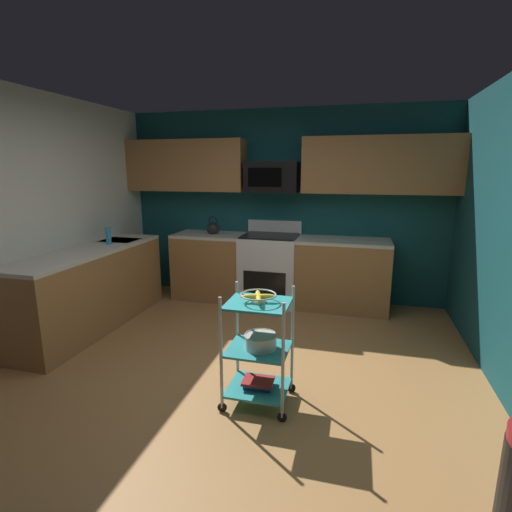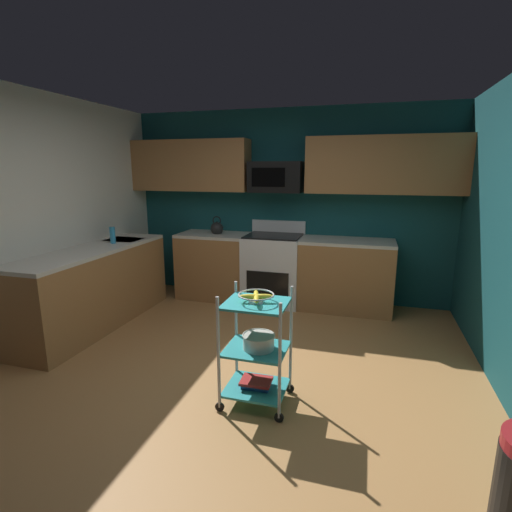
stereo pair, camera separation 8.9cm
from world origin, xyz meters
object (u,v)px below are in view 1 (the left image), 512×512
microwave (272,177)px  mixing_bowl_large (261,341)px  oven_range (270,268)px  fruit_bowl (258,296)px  dish_soap_bottle (108,236)px  book_stack (258,383)px  rolling_cart (258,349)px  kettle (213,228)px

microwave → mixing_bowl_large: 2.76m
oven_range → fruit_bowl: oven_range is taller
fruit_bowl → mixing_bowl_large: 0.36m
microwave → dish_soap_bottle: 2.20m
microwave → book_stack: size_ratio=2.82×
microwave → dish_soap_bottle: size_ratio=3.50×
mixing_bowl_large → oven_range: bearing=101.1°
rolling_cart → fruit_bowl: (-0.00, 0.00, 0.42)m
book_stack → microwave: bearing=100.2°
fruit_bowl → mixing_bowl_large: (0.02, -0.00, -0.36)m
mixing_bowl_large → kettle: (-1.28, 2.35, 0.48)m
oven_range → kettle: 0.97m
fruit_bowl → book_stack: fruit_bowl is taller
fruit_bowl → book_stack: 0.71m
oven_range → rolling_cart: (0.44, -2.35, -0.03)m
fruit_bowl → mixing_bowl_large: bearing=-0.0°
fruit_bowl → rolling_cart: bearing=0.0°
kettle → microwave: bearing=7.6°
rolling_cart → oven_range: bearing=100.6°
mixing_bowl_large → kettle: 2.71m
microwave → fruit_bowl: 2.63m
mixing_bowl_large → book_stack: mixing_bowl_large is taller
fruit_bowl → mixing_bowl_large: fruit_bowl is taller
kettle → fruit_bowl: bearing=-61.8°
microwave → kettle: bearing=-172.4°
rolling_cart → dish_soap_bottle: dish_soap_bottle is taller
mixing_bowl_large → microwave: bearing=100.6°
rolling_cart → fruit_bowl: size_ratio=3.36×
kettle → dish_soap_bottle: 1.40m
microwave → dish_soap_bottle: (-1.76, -1.14, -0.68)m
dish_soap_bottle → kettle: bearing=47.6°
microwave → kettle: (-0.81, -0.11, -0.70)m
fruit_bowl → kettle: size_ratio=1.03×
book_stack → kettle: kettle is taller
kettle → book_stack: bearing=-61.8°
microwave → dish_soap_bottle: bearing=-147.0°
mixing_bowl_large → kettle: kettle is taller
oven_range → kettle: (-0.82, -0.00, 0.52)m
oven_range → rolling_cart: oven_range is taller
microwave → book_stack: bearing=-79.8°
rolling_cart → dish_soap_bottle: size_ratio=4.57×
oven_range → book_stack: bearing=-79.4°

